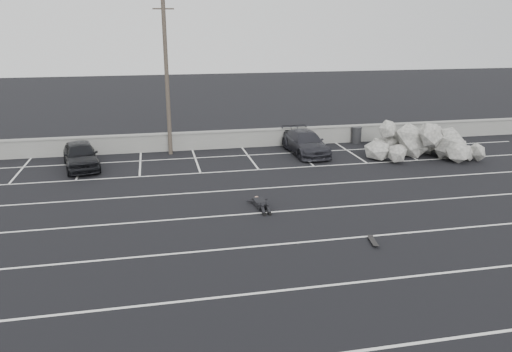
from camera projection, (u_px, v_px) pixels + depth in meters
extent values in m
plane|color=black|center=(285.00, 244.00, 17.08)|extent=(120.00, 120.00, 0.00)
cube|color=gray|center=(225.00, 140.00, 30.03)|extent=(50.00, 0.35, 1.00)
cube|color=gray|center=(225.00, 131.00, 29.88)|extent=(50.00, 0.45, 0.08)
cube|color=silver|center=(353.00, 352.00, 11.47)|extent=(36.00, 0.10, 0.01)
cube|color=silver|center=(312.00, 287.00, 14.27)|extent=(36.00, 0.10, 0.01)
cube|color=silver|center=(285.00, 244.00, 17.08)|extent=(36.00, 0.10, 0.01)
cube|color=silver|center=(266.00, 213.00, 19.88)|extent=(36.00, 0.10, 0.01)
cube|color=silver|center=(251.00, 189.00, 22.69)|extent=(36.00, 0.10, 0.01)
cube|color=silver|center=(240.00, 171.00, 25.50)|extent=(36.00, 0.10, 0.01)
cube|color=silver|center=(230.00, 156.00, 28.30)|extent=(36.00, 0.10, 0.01)
cube|color=silver|center=(21.00, 170.00, 25.69)|extent=(0.10, 5.00, 0.01)
cube|color=silver|center=(82.00, 166.00, 26.27)|extent=(0.10, 5.00, 0.01)
cube|color=silver|center=(140.00, 163.00, 26.86)|extent=(0.10, 5.00, 0.01)
cube|color=silver|center=(196.00, 160.00, 27.45)|extent=(0.10, 5.00, 0.01)
cube|color=silver|center=(249.00, 157.00, 28.03)|extent=(0.10, 5.00, 0.01)
cube|color=silver|center=(301.00, 155.00, 28.62)|extent=(0.10, 5.00, 0.01)
cube|color=silver|center=(350.00, 152.00, 29.20)|extent=(0.10, 5.00, 0.01)
cube|color=silver|center=(397.00, 149.00, 29.79)|extent=(0.10, 5.00, 0.01)
cube|color=silver|center=(442.00, 147.00, 30.38)|extent=(0.10, 5.00, 0.01)
imported|color=black|center=(81.00, 155.00, 25.82)|extent=(2.42, 4.31, 1.39)
imported|color=#24242B|center=(306.00, 143.00, 28.67)|extent=(2.04, 4.57, 1.30)
cylinder|color=#4C4238|center=(167.00, 79.00, 27.53)|extent=(0.23, 0.23, 8.53)
cube|color=#4C4238|center=(163.00, 9.00, 26.44)|extent=(1.14, 0.08, 0.08)
cylinder|color=#27282A|center=(356.00, 135.00, 31.28)|extent=(0.62, 0.62, 0.97)
cylinder|color=#27282A|center=(357.00, 128.00, 31.13)|extent=(0.69, 0.69, 0.05)
cube|color=black|center=(373.00, 241.00, 17.10)|extent=(0.31, 0.76, 0.02)
cube|color=#27282A|center=(371.00, 239.00, 17.35)|extent=(0.16, 0.07, 0.04)
cube|color=#27282A|center=(375.00, 245.00, 16.88)|extent=(0.16, 0.07, 0.04)
cylinder|color=black|center=(369.00, 240.00, 17.35)|extent=(0.04, 0.06, 0.05)
cylinder|color=black|center=(374.00, 239.00, 17.36)|extent=(0.04, 0.06, 0.05)
cylinder|color=black|center=(372.00, 246.00, 16.88)|extent=(0.04, 0.06, 0.05)
cylinder|color=black|center=(378.00, 246.00, 16.89)|extent=(0.04, 0.06, 0.05)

